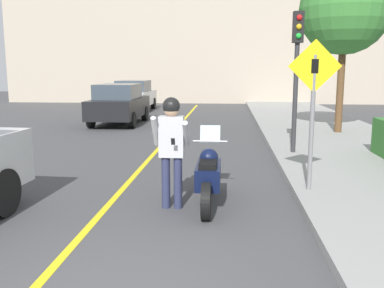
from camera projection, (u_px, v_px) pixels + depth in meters
road_center_line at (141, 168)px, 9.96m from camera, size 0.12×36.00×0.01m
building_backdrop at (208, 38)px, 28.79m from camera, size 28.00×1.20×8.73m
motorcycle at (208, 176)px, 7.22m from camera, size 0.62×2.12×1.28m
person_biker at (172, 140)px, 6.91m from camera, size 0.59×0.49×1.83m
crossing_sign at (313, 101)px, 7.40m from camera, size 0.91×0.08×2.63m
traffic_light at (297, 56)px, 10.74m from camera, size 0.26×0.30×3.54m
street_tree at (345, 9)px, 14.05m from camera, size 2.99×2.99×5.59m
parked_car_black at (119, 104)px, 17.92m from camera, size 1.88×4.20×1.68m
parked_car_white at (134, 95)px, 23.72m from camera, size 1.88×4.20×1.68m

